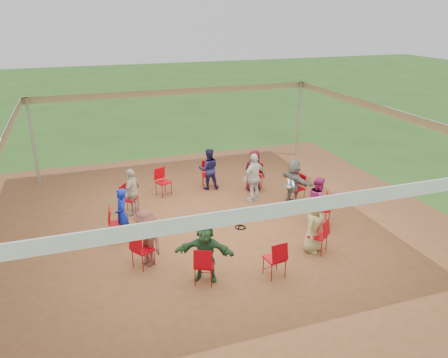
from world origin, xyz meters
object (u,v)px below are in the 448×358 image
object	(u,v)px
person_seated_3	(132,192)
person_seated_6	(205,252)
person_seated_2	(209,169)
laptop	(290,184)
person_seated_5	(146,238)
chair_8	(275,258)
person_seated_4	(122,214)
chair_10	(322,209)
person_seated_1	(254,171)
person_seated_8	(318,201)
chair_9	(318,236)
standing_person	(254,178)
chair_4	(129,199)
chair_2	(208,175)
chair_3	(163,182)
cable_coil	(241,227)
person_seated_7	(314,225)
person_seated_0	(294,182)
chair_5	(118,224)
chair_7	(204,265)
chair_0	(296,189)
chair_1	(255,177)
chair_6	(143,250)

from	to	relation	value
person_seated_3	person_seated_6	size ratio (longest dim) A/B	1.00
person_seated_2	laptop	world-z (taller)	person_seated_2
person_seated_5	person_seated_6	distance (m)	1.52
chair_8	person_seated_4	xyz separation A→B (m)	(-3.02, 2.87, 0.26)
person_seated_2	chair_8	bearing A→B (deg)	98.36
person_seated_2	person_seated_6	world-z (taller)	same
chair_10	person_seated_1	distance (m)	2.99
chair_10	person_seated_8	bearing A→B (deg)	90.00
chair_10	person_seated_8	world-z (taller)	person_seated_8
chair_9	person_seated_5	bearing A→B (deg)	129.83
person_seated_5	standing_person	size ratio (longest dim) A/B	0.90
chair_4	person_seated_1	bearing A→B (deg)	129.83
person_seated_6	chair_2	bearing A→B (deg)	98.36
chair_3	cable_coil	distance (m)	3.38
chair_10	person_seated_7	xyz separation A→B (m)	(-0.97, -1.22, 0.26)
person_seated_0	standing_person	world-z (taller)	standing_person
chair_9	person_seated_5	xyz separation A→B (m)	(-4.09, 0.78, 0.26)
chair_5	person_seated_1	distance (m)	5.02
person_seated_4	chair_7	bearing A→B (deg)	30.79
chair_5	person_seated_6	size ratio (longest dim) A/B	0.64
person_seated_0	person_seated_2	world-z (taller)	same
chair_5	person_seated_8	world-z (taller)	person_seated_8
chair_0	person_seated_8	bearing A→B (deg)	159.40
chair_9	chair_10	bearing A→B (deg)	16.36
chair_1	person_seated_7	xyz separation A→B (m)	(-0.19, -4.16, 0.26)
chair_7	chair_5	bearing A→B (deg)	147.27
chair_5	person_seated_4	distance (m)	0.29
standing_person	laptop	distance (m)	1.12
chair_8	cable_coil	world-z (taller)	chair_8
chair_0	laptop	distance (m)	0.35
chair_1	chair_2	distance (m)	1.59
standing_person	chair_3	bearing A→B (deg)	-48.82
person_seated_0	cable_coil	size ratio (longest dim) A/B	3.89
chair_8	person_seated_6	distance (m)	1.58
chair_9	cable_coil	size ratio (longest dim) A/B	2.49
chair_9	person_seated_2	size ratio (longest dim) A/B	0.64
person_seated_0	chair_7	bearing A→B (deg)	115.12
standing_person	cable_coil	size ratio (longest dim) A/B	4.32
person_seated_3	person_seated_8	size ratio (longest dim) A/B	1.00
chair_1	chair_10	world-z (taller)	same
chair_4	person_seated_8	xyz separation A→B (m)	(4.89, -2.41, 0.26)
chair_9	chair_10	world-z (taller)	same
person_seated_1	person_seated_5	size ratio (longest dim) A/B	1.00
chair_4	person_seated_0	bearing A→B (deg)	113.98
standing_person	person_seated_6	bearing A→B (deg)	32.70
chair_6	person_seated_1	xyz separation A→B (m)	(4.23, 3.45, 0.26)
chair_7	chair_1	bearing A→B (deg)	81.82
person_seated_0	person_seated_3	bearing A→B (deg)	65.45
person_seated_1	person_seated_8	distance (m)	2.92
chair_8	standing_person	distance (m)	4.20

